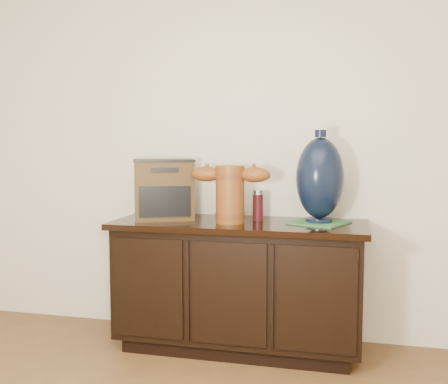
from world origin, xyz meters
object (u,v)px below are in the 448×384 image
(sideboard, at_px, (239,284))
(lamp_base, at_px, (320,178))
(terracotta_vessel, at_px, (230,191))
(tv_radio, at_px, (164,189))
(spray_can, at_px, (258,206))

(sideboard, bearing_deg, lamp_base, 6.30)
(sideboard, bearing_deg, terracotta_vessel, -126.55)
(tv_radio, bearing_deg, terracotta_vessel, -32.54)
(terracotta_vessel, bearing_deg, tv_radio, 170.17)
(sideboard, height_order, tv_radio, tv_radio)
(sideboard, xyz_separation_m, tv_radio, (-0.47, 0.02, 0.55))
(sideboard, bearing_deg, tv_radio, 177.51)
(terracotta_vessel, xyz_separation_m, spray_can, (0.14, 0.13, -0.10))
(terracotta_vessel, xyz_separation_m, lamp_base, (0.49, 0.10, 0.07))
(sideboard, distance_m, terracotta_vessel, 0.56)
(tv_radio, bearing_deg, lamp_base, -20.76)
(lamp_base, relative_size, spray_can, 2.90)
(lamp_base, bearing_deg, terracotta_vessel, -168.09)
(spray_can, bearing_deg, sideboard, -140.55)
(terracotta_vessel, distance_m, lamp_base, 0.51)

